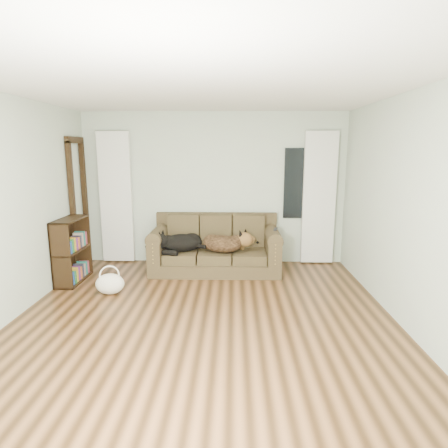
{
  "coord_description": "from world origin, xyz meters",
  "views": [
    {
      "loc": [
        0.34,
        -3.97,
        1.96
      ],
      "look_at": [
        0.2,
        1.6,
        0.86
      ],
      "focal_mm": 30.0,
      "sensor_mm": 36.0,
      "label": 1
    }
  ],
  "objects_px": {
    "dog_black_lab": "(179,243)",
    "bookshelf": "(72,249)",
    "sofa": "(215,244)",
    "dog_shepherd": "(225,243)",
    "tote_bag": "(110,283)"
  },
  "relations": [
    {
      "from": "dog_black_lab",
      "to": "bookshelf",
      "type": "height_order",
      "value": "bookshelf"
    },
    {
      "from": "dog_black_lab",
      "to": "dog_shepherd",
      "type": "distance_m",
      "value": 0.74
    },
    {
      "from": "sofa",
      "to": "dog_black_lab",
      "type": "distance_m",
      "value": 0.59
    },
    {
      "from": "dog_shepherd",
      "to": "dog_black_lab",
      "type": "bearing_deg",
      "value": 18.85
    },
    {
      "from": "sofa",
      "to": "bookshelf",
      "type": "relative_size",
      "value": 2.14
    },
    {
      "from": "dog_black_lab",
      "to": "dog_shepherd",
      "type": "bearing_deg",
      "value": -9.18
    },
    {
      "from": "tote_bag",
      "to": "bookshelf",
      "type": "relative_size",
      "value": 0.41
    },
    {
      "from": "sofa",
      "to": "bookshelf",
      "type": "height_order",
      "value": "bookshelf"
    },
    {
      "from": "dog_black_lab",
      "to": "bookshelf",
      "type": "xyz_separation_m",
      "value": [
        -1.55,
        -0.47,
        0.02
      ]
    },
    {
      "from": "sofa",
      "to": "dog_black_lab",
      "type": "height_order",
      "value": "sofa"
    },
    {
      "from": "dog_black_lab",
      "to": "tote_bag",
      "type": "height_order",
      "value": "dog_black_lab"
    },
    {
      "from": "dog_black_lab",
      "to": "dog_shepherd",
      "type": "relative_size",
      "value": 1.0
    },
    {
      "from": "tote_bag",
      "to": "bookshelf",
      "type": "xyz_separation_m",
      "value": [
        -0.72,
        0.5,
        0.34
      ]
    },
    {
      "from": "tote_bag",
      "to": "bookshelf",
      "type": "bearing_deg",
      "value": 145.08
    },
    {
      "from": "dog_shepherd",
      "to": "tote_bag",
      "type": "relative_size",
      "value": 1.71
    }
  ]
}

